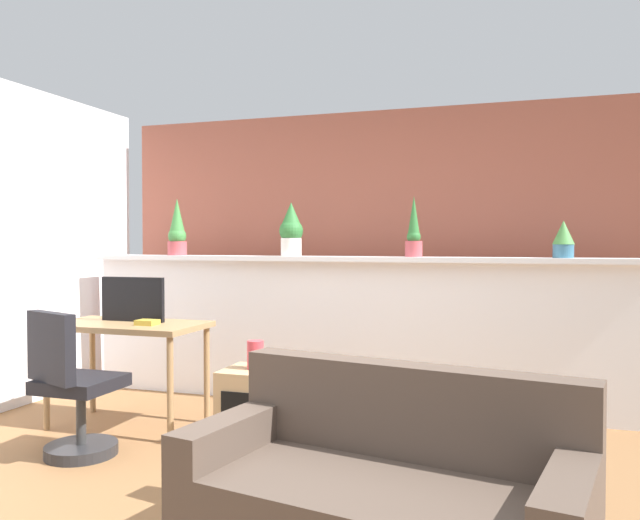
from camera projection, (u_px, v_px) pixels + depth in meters
The scene contains 15 objects.
ground_plane at pixel (247, 499), 3.24m from camera, with size 12.00×12.00×0.00m, color brown.
divider_wall at pixel (350, 333), 5.13m from camera, with size 4.65×0.16×1.17m, color white.
plant_shelf at pixel (349, 259), 5.07m from camera, with size 4.65×0.28×0.04m, color white.
brick_wall_behind at pixel (367, 251), 5.68m from camera, with size 4.65×0.10×2.50m, color #9E5442.
potted_plant_0 at pixel (177, 231), 5.54m from camera, with size 0.17×0.17×0.50m.
potted_plant_1 at pixel (291, 230), 5.24m from camera, with size 0.20×0.20×0.45m.
potted_plant_2 at pixel (414, 232), 4.92m from camera, with size 0.13×0.13×0.48m.
potted_plant_3 at pixel (563, 239), 4.58m from camera, with size 0.16×0.16×0.27m.
desk at pixel (128, 334), 4.51m from camera, with size 1.10×0.60×0.75m.
tv_monitor at pixel (133, 299), 4.59m from camera, with size 0.51×0.04×0.32m, color black.
office_chair at pixel (72, 395), 3.86m from camera, with size 0.51×0.51×0.91m.
side_cube_shelf at pixel (254, 407), 4.10m from camera, with size 0.40×0.41×0.50m.
vase_on_shelf at pixel (255, 355), 4.10m from camera, with size 0.11×0.11×0.19m, color #CC3D47.
book_on_desk at pixel (147, 322), 4.39m from camera, with size 0.14×0.12×0.04m, color gold.
couch at pixel (385, 504), 2.50m from camera, with size 1.67×1.04×0.80m.
Camera 1 is at (1.35, -2.93, 1.32)m, focal length 35.28 mm.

